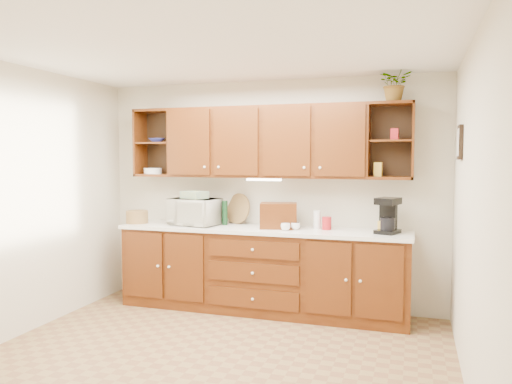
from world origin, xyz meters
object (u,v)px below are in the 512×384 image
Objects in this scene: coffee_maker at (388,216)px; potted_plant at (395,84)px; microwave at (195,212)px; bread_box at (278,216)px.

potted_plant is (0.05, 0.08, 1.35)m from coffee_maker.
bread_box is (0.99, 0.03, -0.01)m from microwave.
coffee_maker is (1.16, -0.00, 0.04)m from bread_box.
microwave is 1.53× the size of potted_plant.
coffee_maker is at bearing 10.58° from microwave.
coffee_maker reaches higher than bread_box.
microwave reaches higher than bread_box.
microwave is at bearing 168.73° from bread_box.
potted_plant is at bearing 12.65° from microwave.
potted_plant reaches higher than coffee_maker.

